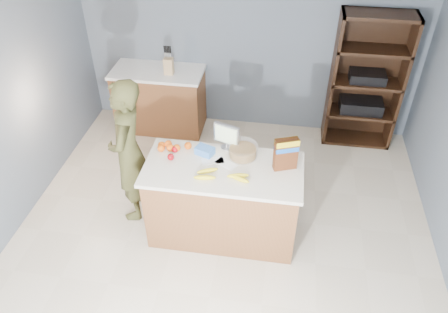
# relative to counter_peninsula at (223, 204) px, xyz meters

# --- Properties ---
(floor) EXTENTS (4.50, 5.00, 0.02)m
(floor) POSITION_rel_counter_peninsula_xyz_m (0.00, -0.30, -0.42)
(floor) COLOR beige
(floor) RESTS_ON ground
(walls) EXTENTS (4.52, 5.02, 2.51)m
(walls) POSITION_rel_counter_peninsula_xyz_m (0.00, -0.30, 1.24)
(walls) COLOR slate
(walls) RESTS_ON ground
(counter_peninsula) EXTENTS (1.56, 0.76, 0.90)m
(counter_peninsula) POSITION_rel_counter_peninsula_xyz_m (0.00, 0.00, 0.00)
(counter_peninsula) COLOR brown
(counter_peninsula) RESTS_ON ground
(back_cabinet) EXTENTS (1.24, 0.62, 0.90)m
(back_cabinet) POSITION_rel_counter_peninsula_xyz_m (-1.20, 1.90, 0.04)
(back_cabinet) COLOR brown
(back_cabinet) RESTS_ON ground
(shelving_unit) EXTENTS (0.90, 0.40, 1.80)m
(shelving_unit) POSITION_rel_counter_peninsula_xyz_m (1.55, 2.05, 0.45)
(shelving_unit) COLOR black
(shelving_unit) RESTS_ON ground
(person) EXTENTS (0.46, 0.65, 1.66)m
(person) POSITION_rel_counter_peninsula_xyz_m (-1.03, 0.18, 0.41)
(person) COLOR #40401F
(person) RESTS_ON ground
(knife_block) EXTENTS (0.12, 0.10, 0.31)m
(knife_block) POSITION_rel_counter_peninsula_xyz_m (-1.01, 1.83, 0.60)
(knife_block) COLOR tan
(knife_block) RESTS_ON back_cabinet
(envelopes) EXTENTS (0.38, 0.22, 0.00)m
(envelopes) POSITION_rel_counter_peninsula_xyz_m (-0.05, 0.08, 0.49)
(envelopes) COLOR white
(envelopes) RESTS_ON counter_peninsula
(bananas) EXTENTS (0.54, 0.21, 0.05)m
(bananas) POSITION_rel_counter_peninsula_xyz_m (0.01, -0.15, 0.51)
(bananas) COLOR yellow
(bananas) RESTS_ON counter_peninsula
(apples) EXTENTS (0.08, 0.20, 0.07)m
(apples) POSITION_rel_counter_peninsula_xyz_m (-0.53, 0.11, 0.52)
(apples) COLOR #96070F
(apples) RESTS_ON counter_peninsula
(oranges) EXTENTS (0.35, 0.16, 0.08)m
(oranges) POSITION_rel_counter_peninsula_xyz_m (-0.57, 0.21, 0.52)
(oranges) COLOR orange
(oranges) RESTS_ON counter_peninsula
(blue_carton) EXTENTS (0.21, 0.18, 0.08)m
(blue_carton) POSITION_rel_counter_peninsula_xyz_m (-0.22, 0.19, 0.52)
(blue_carton) COLOR blue
(blue_carton) RESTS_ON counter_peninsula
(salad_bowl) EXTENTS (0.30, 0.30, 0.13)m
(salad_bowl) POSITION_rel_counter_peninsula_xyz_m (0.16, 0.22, 0.54)
(salad_bowl) COLOR #267219
(salad_bowl) RESTS_ON counter_peninsula
(tv) EXTENTS (0.28, 0.13, 0.28)m
(tv) POSITION_rel_counter_peninsula_xyz_m (-0.02, 0.32, 0.64)
(tv) COLOR silver
(tv) RESTS_ON counter_peninsula
(cereal_box) EXTENTS (0.24, 0.16, 0.34)m
(cereal_box) POSITION_rel_counter_peninsula_xyz_m (0.59, 0.09, 0.68)
(cereal_box) COLOR #592B14
(cereal_box) RESTS_ON counter_peninsula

